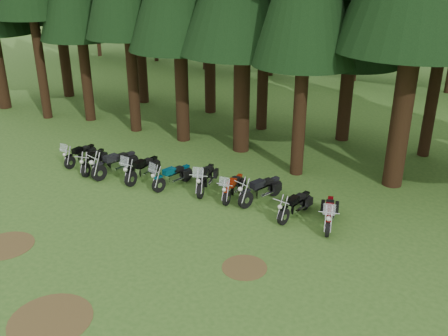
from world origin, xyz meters
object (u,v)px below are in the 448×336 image
Objects in this scene: motorcycle_1 at (94,161)px; motorcycle_9 at (329,214)px; motorcycle_2 at (115,164)px; motorcycle_4 at (172,177)px; motorcycle_6 at (233,188)px; motorcycle_0 at (80,155)px; motorcycle_8 at (295,206)px; motorcycle_3 at (142,169)px; motorcycle_7 at (261,190)px; motorcycle_5 at (206,179)px.

motorcycle_9 reaches higher than motorcycle_1.
motorcycle_1 is at bearing -160.82° from motorcycle_2.
motorcycle_6 is at bearing 22.00° from motorcycle_4.
motorcycle_0 is 5.07m from motorcycle_4.
motorcycle_1 is 0.88× the size of motorcycle_2.
motorcycle_2 is 1.15× the size of motorcycle_6.
motorcycle_2 is at bearing -167.45° from motorcycle_8.
motorcycle_9 is (8.13, -0.19, -0.02)m from motorcycle_3.
motorcycle_3 is 1.04× the size of motorcycle_9.
motorcycle_7 is (7.76, 0.61, 0.04)m from motorcycle_1.
motorcycle_7 is at bearing 173.60° from motorcycle_8.
motorcycle_6 is 4.00m from motorcycle_9.
motorcycle_8 is (8.17, 0.01, -0.06)m from motorcycle_2.
motorcycle_4 is at bearing 3.23° from motorcycle_3.
motorcycle_4 is 2.67m from motorcycle_6.
motorcycle_1 is at bearing 166.07° from motorcycle_9.
motorcycle_6 reaches higher than motorcycle_1.
motorcycle_8 is 0.95× the size of motorcycle_9.
motorcycle_0 is at bearing -164.63° from motorcycle_4.
motorcycle_5 is at bearing 10.32° from motorcycle_3.
motorcycle_3 is at bearing -168.45° from motorcycle_8.
motorcycle_7 is at bearing 23.47° from motorcycle_4.
motorcycle_2 is at bearing 178.12° from motorcycle_6.
motorcycle_3 reaches higher than motorcycle_6.
motorcycle_4 is at bearing -0.18° from motorcycle_0.
motorcycle_1 is 4.01m from motorcycle_4.
motorcycle_1 reaches higher than motorcycle_8.
motorcycle_8 is at bearing 15.75° from motorcycle_4.
motorcycle_9 is (11.70, -0.34, 0.03)m from motorcycle_0.
motorcycle_2 is (2.23, -0.27, 0.07)m from motorcycle_0.
motorcycle_5 is 1.04× the size of motorcycle_7.
motorcycle_2 is 6.61m from motorcycle_7.
motorcycle_5 reaches higher than motorcycle_2.
motorcycle_1 is 1.01× the size of motorcycle_6.
motorcycle_3 is 1.00× the size of motorcycle_5.
motorcycle_9 is (1.29, -0.08, 0.03)m from motorcycle_8.
motorcycle_0 is 10.41m from motorcycle_8.
motorcycle_0 is at bearing 167.98° from motorcycle_5.
motorcycle_2 is 2.83m from motorcycle_4.
motorcycle_6 is (1.30, -0.12, -0.05)m from motorcycle_5.
motorcycle_4 is 1.41m from motorcycle_5.
motorcycle_9 is at bearing -11.81° from motorcycle_6.
motorcycle_7 is (8.82, 0.29, 0.05)m from motorcycle_0.
motorcycle_3 is 1.07× the size of motorcycle_4.
motorcycle_4 is at bearing -152.24° from motorcycle_7.
motorcycle_8 is 1.29m from motorcycle_9.
motorcycle_9 reaches higher than motorcycle_0.
motorcycle_3 is 1.11× the size of motorcycle_6.
motorcycle_4 is 3.78m from motorcycle_7.
motorcycle_9 is at bearing -13.97° from motorcycle_1.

